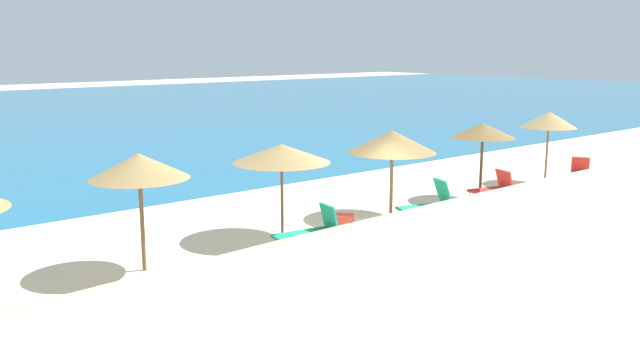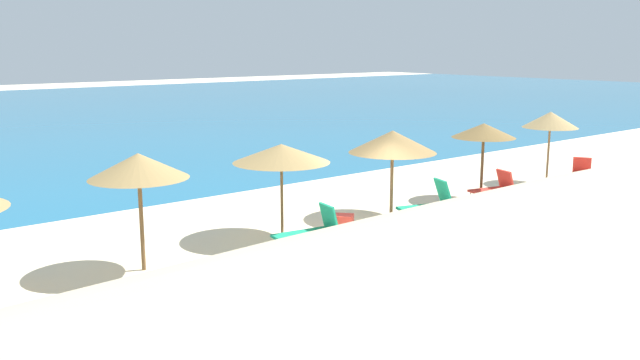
% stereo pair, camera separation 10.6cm
% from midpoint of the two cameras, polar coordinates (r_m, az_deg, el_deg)
% --- Properties ---
extents(ground_plane, '(160.00, 160.00, 0.00)m').
position_cam_midpoint_polar(ground_plane, '(17.56, 5.59, -5.02)').
color(ground_plane, beige).
extents(dune_ridge, '(44.42, 6.46, 2.98)m').
position_cam_midpoint_polar(dune_ridge, '(10.90, 24.03, -8.08)').
color(dune_ridge, beige).
rests_on(dune_ridge, ground_plane).
extents(beach_umbrella_1, '(2.18, 2.18, 2.65)m').
position_cam_midpoint_polar(beach_umbrella_1, '(15.08, -15.30, 1.12)').
color(beach_umbrella_1, brown).
rests_on(beach_umbrella_1, ground_plane).
extents(beach_umbrella_2, '(2.52, 2.52, 2.46)m').
position_cam_midpoint_polar(beach_umbrella_2, '(17.23, -3.46, 2.26)').
color(beach_umbrella_2, brown).
rests_on(beach_umbrella_2, ground_plane).
extents(beach_umbrella_3, '(2.54, 2.54, 2.54)m').
position_cam_midpoint_polar(beach_umbrella_3, '(19.43, 6.00, 3.25)').
color(beach_umbrella_3, brown).
rests_on(beach_umbrella_3, ground_plane).
extents(beach_umbrella_4, '(2.05, 2.05, 2.49)m').
position_cam_midpoint_polar(beach_umbrella_4, '(22.21, 13.53, 4.09)').
color(beach_umbrella_4, brown).
rests_on(beach_umbrella_4, ground_plane).
extents(beach_umbrella_5, '(1.97, 1.97, 2.61)m').
position_cam_midpoint_polar(beach_umbrella_5, '(25.57, 18.75, 4.87)').
color(beach_umbrella_5, brown).
rests_on(beach_umbrella_5, ground_plane).
extents(lounge_chair_0, '(1.70, 1.10, 1.10)m').
position_cam_midpoint_polar(lounge_chair_0, '(19.86, 9.11, -1.93)').
color(lounge_chair_0, '#199972').
rests_on(lounge_chair_0, ground_plane).
extents(lounge_chair_1, '(1.49, 0.99, 1.00)m').
position_cam_midpoint_polar(lounge_chair_1, '(22.24, 14.40, -0.61)').
color(lounge_chair_1, red).
rests_on(lounge_chair_1, ground_plane).
extents(lounge_chair_2, '(1.43, 1.17, 0.94)m').
position_cam_midpoint_polar(lounge_chair_2, '(26.02, 21.07, 0.59)').
color(lounge_chair_2, red).
rests_on(lounge_chair_2, ground_plane).
extents(lounge_chair_3, '(1.70, 0.90, 1.01)m').
position_cam_midpoint_polar(lounge_chair_3, '(16.79, -0.92, -4.26)').
color(lounge_chair_3, '#199972').
rests_on(lounge_chair_3, ground_plane).
extents(beach_ball, '(0.30, 0.30, 0.30)m').
position_cam_midpoint_polar(beach_ball, '(20.67, 19.09, -2.67)').
color(beach_ball, yellow).
rests_on(beach_ball, ground_plane).
extents(cooler_box, '(0.68, 0.69, 0.38)m').
position_cam_midpoint_polar(cooler_box, '(18.46, 1.82, -3.54)').
color(cooler_box, red).
rests_on(cooler_box, ground_plane).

